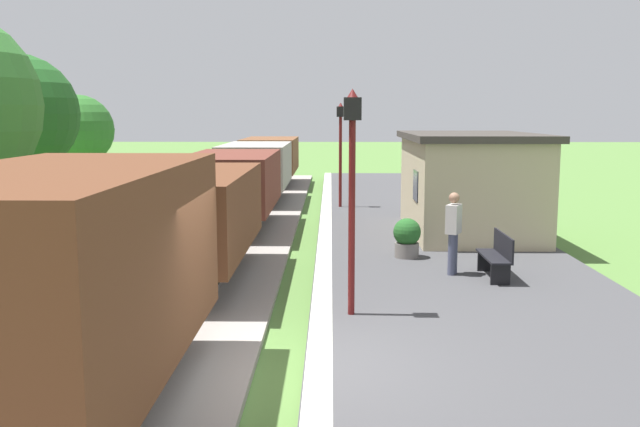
{
  "coord_description": "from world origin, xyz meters",
  "views": [
    {
      "loc": [
        0.55,
        -8.74,
        3.55
      ],
      "look_at": [
        0.34,
        4.6,
        1.62
      ],
      "focal_mm": 38.66,
      "sensor_mm": 36.0,
      "label": 1
    }
  ],
  "objects_px": {
    "potted_planter": "(407,237)",
    "lamp_post_near": "(352,161)",
    "tree_field_left": "(78,130)",
    "station_hut": "(469,183)",
    "person_waiting": "(453,230)",
    "freight_train": "(229,187)",
    "lamp_post_far": "(340,135)",
    "tree_trackside_far": "(18,114)",
    "bench_near_hut": "(497,255)"
  },
  "relations": [
    {
      "from": "lamp_post_near",
      "to": "tree_field_left",
      "type": "height_order",
      "value": "tree_field_left"
    },
    {
      "from": "station_hut",
      "to": "potted_planter",
      "type": "xyz_separation_m",
      "value": [
        -2.08,
        -3.44,
        -0.93
      ]
    },
    {
      "from": "bench_near_hut",
      "to": "tree_field_left",
      "type": "distance_m",
      "value": 20.17
    },
    {
      "from": "lamp_post_near",
      "to": "tree_field_left",
      "type": "xyz_separation_m",
      "value": [
        -10.72,
        17.21,
        0.09
      ]
    },
    {
      "from": "freight_train",
      "to": "person_waiting",
      "type": "relative_size",
      "value": 19.06
    },
    {
      "from": "potted_planter",
      "to": "lamp_post_far",
      "type": "relative_size",
      "value": 0.25
    },
    {
      "from": "freight_train",
      "to": "person_waiting",
      "type": "distance_m",
      "value": 7.97
    },
    {
      "from": "tree_field_left",
      "to": "bench_near_hut",
      "type": "bearing_deg",
      "value": -46.67
    },
    {
      "from": "station_hut",
      "to": "lamp_post_far",
      "type": "distance_m",
      "value": 6.5
    },
    {
      "from": "freight_train",
      "to": "station_hut",
      "type": "distance_m",
      "value": 6.83
    },
    {
      "from": "person_waiting",
      "to": "lamp_post_far",
      "type": "xyz_separation_m",
      "value": [
        -2.19,
        10.49,
        1.62
      ]
    },
    {
      "from": "station_hut",
      "to": "person_waiting",
      "type": "relative_size",
      "value": 3.39
    },
    {
      "from": "station_hut",
      "to": "lamp_post_near",
      "type": "relative_size",
      "value": 1.57
    },
    {
      "from": "potted_planter",
      "to": "tree_trackside_far",
      "type": "distance_m",
      "value": 11.81
    },
    {
      "from": "bench_near_hut",
      "to": "lamp_post_near",
      "type": "xyz_separation_m",
      "value": [
        -3.03,
        -2.62,
        2.08
      ]
    },
    {
      "from": "person_waiting",
      "to": "tree_trackside_far",
      "type": "bearing_deg",
      "value": 0.68
    },
    {
      "from": "lamp_post_far",
      "to": "tree_trackside_far",
      "type": "relative_size",
      "value": 0.7
    },
    {
      "from": "lamp_post_near",
      "to": "potted_planter",
      "type": "bearing_deg",
      "value": 72.83
    },
    {
      "from": "bench_near_hut",
      "to": "potted_planter",
      "type": "distance_m",
      "value": 2.56
    },
    {
      "from": "freight_train",
      "to": "bench_near_hut",
      "type": "xyz_separation_m",
      "value": [
        6.33,
        -6.08,
        -0.74
      ]
    },
    {
      "from": "station_hut",
      "to": "tree_trackside_far",
      "type": "distance_m",
      "value": 12.97
    },
    {
      "from": "freight_train",
      "to": "lamp_post_far",
      "type": "relative_size",
      "value": 8.81
    },
    {
      "from": "lamp_post_far",
      "to": "bench_near_hut",
      "type": "bearing_deg",
      "value": -74.28
    },
    {
      "from": "freight_train",
      "to": "person_waiting",
      "type": "height_order",
      "value": "freight_train"
    },
    {
      "from": "tree_trackside_far",
      "to": "lamp_post_far",
      "type": "bearing_deg",
      "value": 27.06
    },
    {
      "from": "potted_planter",
      "to": "lamp_post_far",
      "type": "distance_m",
      "value": 9.15
    },
    {
      "from": "potted_planter",
      "to": "tree_field_left",
      "type": "distance_m",
      "value": 17.63
    },
    {
      "from": "freight_train",
      "to": "lamp_post_near",
      "type": "height_order",
      "value": "lamp_post_near"
    },
    {
      "from": "bench_near_hut",
      "to": "person_waiting",
      "type": "relative_size",
      "value": 0.88
    },
    {
      "from": "potted_planter",
      "to": "lamp_post_near",
      "type": "height_order",
      "value": "lamp_post_near"
    },
    {
      "from": "lamp_post_far",
      "to": "lamp_post_near",
      "type": "bearing_deg",
      "value": -90.0
    },
    {
      "from": "bench_near_hut",
      "to": "person_waiting",
      "type": "distance_m",
      "value": 1.01
    },
    {
      "from": "potted_planter",
      "to": "lamp_post_near",
      "type": "relative_size",
      "value": 0.25
    },
    {
      "from": "person_waiting",
      "to": "tree_field_left",
      "type": "distance_m",
      "value": 19.33
    },
    {
      "from": "bench_near_hut",
      "to": "tree_trackside_far",
      "type": "distance_m",
      "value": 14.02
    },
    {
      "from": "person_waiting",
      "to": "lamp_post_near",
      "type": "height_order",
      "value": "lamp_post_near"
    },
    {
      "from": "potted_planter",
      "to": "lamp_post_near",
      "type": "xyz_separation_m",
      "value": [
        -1.43,
        -4.62,
        2.08
      ]
    },
    {
      "from": "freight_train",
      "to": "potted_planter",
      "type": "relative_size",
      "value": 35.59
    },
    {
      "from": "freight_train",
      "to": "tree_field_left",
      "type": "bearing_deg",
      "value": 131.14
    },
    {
      "from": "freight_train",
      "to": "bench_near_hut",
      "type": "relative_size",
      "value": 21.73
    },
    {
      "from": "tree_trackside_far",
      "to": "person_waiting",
      "type": "bearing_deg",
      "value": -26.5
    },
    {
      "from": "station_hut",
      "to": "person_waiting",
      "type": "distance_m",
      "value": 5.32
    },
    {
      "from": "bench_near_hut",
      "to": "tree_field_left",
      "type": "bearing_deg",
      "value": 133.33
    },
    {
      "from": "bench_near_hut",
      "to": "tree_trackside_far",
      "type": "bearing_deg",
      "value": 153.97
    },
    {
      "from": "station_hut",
      "to": "lamp_post_near",
      "type": "height_order",
      "value": "lamp_post_near"
    },
    {
      "from": "person_waiting",
      "to": "lamp_post_far",
      "type": "bearing_deg",
      "value": -51.05
    },
    {
      "from": "lamp_post_far",
      "to": "tree_field_left",
      "type": "distance_m",
      "value": 11.38
    },
    {
      "from": "lamp_post_near",
      "to": "station_hut",
      "type": "bearing_deg",
      "value": 66.5
    },
    {
      "from": "lamp_post_near",
      "to": "tree_trackside_far",
      "type": "height_order",
      "value": "tree_trackside_far"
    },
    {
      "from": "potted_planter",
      "to": "lamp_post_near",
      "type": "distance_m",
      "value": 5.26
    }
  ]
}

